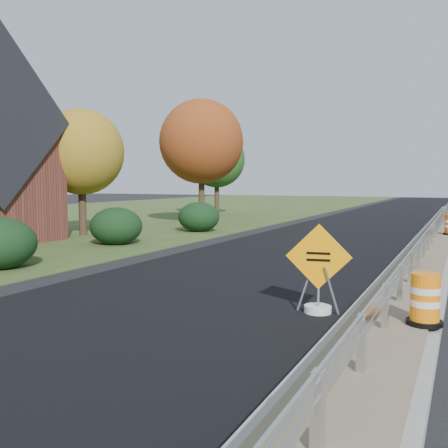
% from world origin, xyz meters
% --- Properties ---
extents(ground, '(140.00, 140.00, 0.00)m').
position_xyz_m(ground, '(0.00, 0.00, 0.00)').
color(ground, black).
rests_on(ground, ground).
extents(grass_verge_near, '(30.00, 120.00, 0.03)m').
position_xyz_m(grass_verge_near, '(-24.00, 10.00, 0.01)').
color(grass_verge_near, '#354A20').
rests_on(grass_verge_near, ground).
extents(milled_overlay, '(7.20, 120.00, 0.01)m').
position_xyz_m(milled_overlay, '(-4.40, 10.00, 0.01)').
color(milled_overlay, black).
rests_on(milled_overlay, ground).
extents(median, '(1.60, 55.00, 0.23)m').
position_xyz_m(median, '(0.00, 8.00, 0.11)').
color(median, gray).
rests_on(median, ground).
extents(guardrail, '(0.10, 46.15, 0.72)m').
position_xyz_m(guardrail, '(0.00, 9.00, 0.73)').
color(guardrail, silver).
rests_on(guardrail, median).
extents(hedge_mid, '(2.09, 2.09, 1.52)m').
position_xyz_m(hedge_mid, '(-11.50, 0.00, 0.76)').
color(hedge_mid, black).
rests_on(hedge_mid, ground).
extents(hedge_north, '(2.09, 2.09, 1.52)m').
position_xyz_m(hedge_north, '(-11.00, 6.00, 0.76)').
color(hedge_north, black).
rests_on(hedge_north, ground).
extents(tree_near_yellow, '(3.96, 3.96, 5.88)m').
position_xyz_m(tree_near_yellow, '(-15.00, 2.00, 3.89)').
color(tree_near_yellow, '#473523').
rests_on(tree_near_yellow, ground).
extents(tree_near_red, '(4.95, 4.95, 7.35)m').
position_xyz_m(tree_near_red, '(-13.00, 10.00, 4.86)').
color(tree_near_red, '#473523').
rests_on(tree_near_red, ground).
extents(tree_near_back, '(4.29, 4.29, 6.37)m').
position_xyz_m(tree_near_back, '(-16.00, 18.00, 4.21)').
color(tree_near_back, '#473523').
rests_on(tree_near_back, ground).
extents(caution_sign, '(1.24, 0.52, 1.73)m').
position_xyz_m(caution_sign, '(-1.41, -6.77, 0.44)').
color(caution_sign, white).
rests_on(caution_sign, ground).
extents(barrel_median_near, '(0.57, 0.57, 0.83)m').
position_xyz_m(barrel_median_near, '(0.55, -7.56, 0.63)').
color(barrel_median_near, black).
rests_on(barrel_median_near, median).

